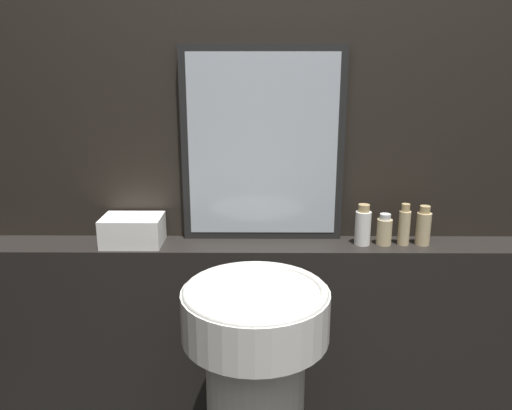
{
  "coord_description": "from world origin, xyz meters",
  "views": [
    {
      "loc": [
        -0.08,
        -0.3,
        1.52
      ],
      "look_at": [
        -0.09,
        1.26,
        1.09
      ],
      "focal_mm": 35.0,
      "sensor_mm": 36.0,
      "label": 1
    }
  ],
  "objects": [
    {
      "name": "vanity_counter",
      "position": [
        0.0,
        1.35,
        0.46
      ],
      "size": [
        2.73,
        0.17,
        0.92
      ],
      "color": "black",
      "rests_on": "ground_plane"
    },
    {
      "name": "pedestal_sink",
      "position": [
        -0.09,
        0.98,
        0.53
      ],
      "size": [
        0.42,
        0.42,
        0.93
      ],
      "color": "silver",
      "rests_on": "ground_plane"
    },
    {
      "name": "shampoo_bottle",
      "position": [
        0.28,
        1.35,
        0.99
      ],
      "size": [
        0.05,
        0.05,
        0.14
      ],
      "color": "white",
      "rests_on": "vanity_counter"
    },
    {
      "name": "wall_back",
      "position": [
        0.0,
        1.47,
        1.25
      ],
      "size": [
        8.0,
        0.06,
        2.5
      ],
      "color": "black",
      "rests_on": "ground_plane"
    },
    {
      "name": "body_wash_bottle",
      "position": [
        0.49,
        1.35,
        0.99
      ],
      "size": [
        0.05,
        0.05,
        0.14
      ],
      "color": "#C6B284",
      "rests_on": "vanity_counter"
    },
    {
      "name": "conditioner_bottle",
      "position": [
        0.35,
        1.35,
        0.97
      ],
      "size": [
        0.05,
        0.05,
        0.11
      ],
      "color": "#C6B284",
      "rests_on": "vanity_counter"
    },
    {
      "name": "towel_stack",
      "position": [
        -0.53,
        1.35,
        0.97
      ],
      "size": [
        0.21,
        0.15,
        0.1
      ],
      "color": "white",
      "rests_on": "vanity_counter"
    },
    {
      "name": "lotion_bottle",
      "position": [
        0.42,
        1.35,
        0.99
      ],
      "size": [
        0.04,
        0.04,
        0.15
      ],
      "color": "#C6B284",
      "rests_on": "vanity_counter"
    },
    {
      "name": "mirror",
      "position": [
        -0.07,
        1.42,
        1.26
      ],
      "size": [
        0.57,
        0.03,
        0.68
      ],
      "color": "black",
      "rests_on": "vanity_counter"
    }
  ]
}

